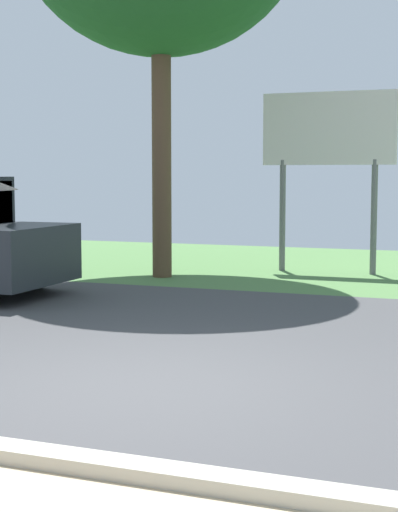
% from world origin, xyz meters
% --- Properties ---
extents(ground_plane, '(40.00, 22.00, 0.20)m').
position_xyz_m(ground_plane, '(0.00, 2.95, -0.05)').
color(ground_plane, '#424244').
extents(roadside_billboard, '(2.60, 0.12, 3.50)m').
position_xyz_m(roadside_billboard, '(-0.12, 8.97, 2.55)').
color(roadside_billboard, slate).
rests_on(roadside_billboard, ground_plane).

